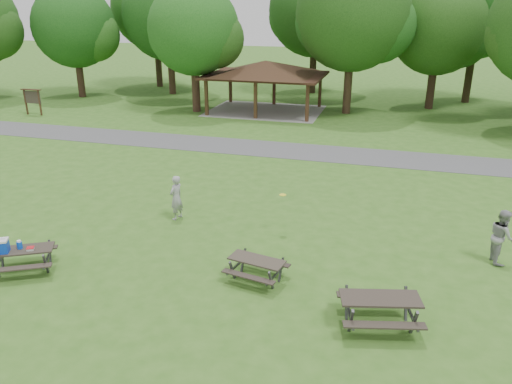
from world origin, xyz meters
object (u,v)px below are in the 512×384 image
object	(u,v)px
picnic_table_middle	(257,264)
frisbee_thrower	(176,198)
frisbee_catcher	(502,236)
picnic_table_near	(15,251)

from	to	relation	value
picnic_table_middle	frisbee_thrower	xyz separation A→B (m)	(-4.19, 3.51, 0.34)
frisbee_thrower	frisbee_catcher	distance (m)	11.33
picnic_table_near	frisbee_catcher	world-z (taller)	frisbee_catcher
picnic_table_near	frisbee_thrower	size ratio (longest dim) A/B	1.32
picnic_table_near	frisbee_thrower	xyz separation A→B (m)	(3.02, 5.10, 0.14)
frisbee_thrower	frisbee_catcher	world-z (taller)	frisbee_catcher
frisbee_thrower	frisbee_catcher	size ratio (longest dim) A/B	0.98
picnic_table_near	picnic_table_middle	bearing A→B (deg)	12.49
picnic_table_near	frisbee_thrower	bearing A→B (deg)	59.41
picnic_table_near	frisbee_thrower	distance (m)	5.93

